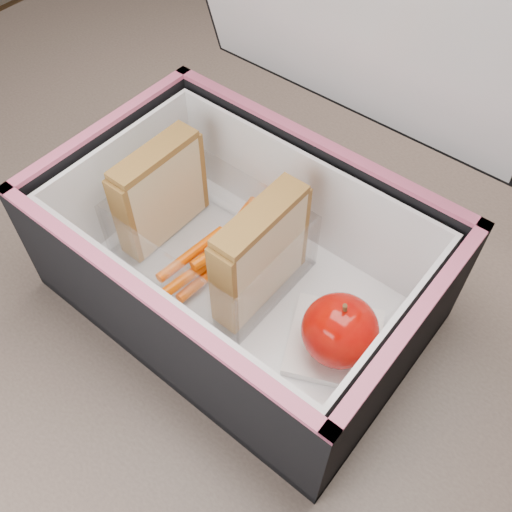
% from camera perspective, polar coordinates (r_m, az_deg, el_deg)
% --- Properties ---
extents(ground, '(4.00, 4.00, 0.00)m').
position_cam_1_polar(ground, '(1.26, -1.67, -22.19)').
color(ground, brown).
rests_on(ground, ground).
extents(kitchen_table, '(1.20, 0.80, 0.75)m').
position_cam_1_polar(kitchen_table, '(0.65, -3.01, -6.18)').
color(kitchen_table, brown).
rests_on(kitchen_table, ground).
extents(lunch_bag, '(0.33, 0.28, 0.33)m').
position_cam_1_polar(lunch_bag, '(0.50, -1.26, 0.78)').
color(lunch_bag, black).
rests_on(lunch_bag, kitchen_table).
extents(plastic_tub, '(0.17, 0.12, 0.07)m').
position_cam_1_polar(plastic_tub, '(0.54, -4.66, 1.97)').
color(plastic_tub, white).
rests_on(plastic_tub, lunch_bag).
extents(sandwich_left, '(0.03, 0.09, 0.10)m').
position_cam_1_polar(sandwich_left, '(0.56, -9.53, 6.32)').
color(sandwich_left, tan).
rests_on(sandwich_left, plastic_tub).
extents(sandwich_right, '(0.03, 0.10, 0.11)m').
position_cam_1_polar(sandwich_right, '(0.50, 0.47, 0.18)').
color(sandwich_right, tan).
rests_on(sandwich_right, plastic_tub).
extents(carrot_sticks, '(0.04, 0.15, 0.03)m').
position_cam_1_polar(carrot_sticks, '(0.55, -3.40, 1.25)').
color(carrot_sticks, '#D25600').
rests_on(carrot_sticks, plastic_tub).
extents(paper_napkin, '(0.11, 0.11, 0.01)m').
position_cam_1_polar(paper_napkin, '(0.51, 7.84, -8.50)').
color(paper_napkin, white).
rests_on(paper_napkin, lunch_bag).
extents(red_apple, '(0.07, 0.07, 0.07)m').
position_cam_1_polar(red_apple, '(0.48, 8.39, -7.37)').
color(red_apple, '#9C0000').
rests_on(red_apple, paper_napkin).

